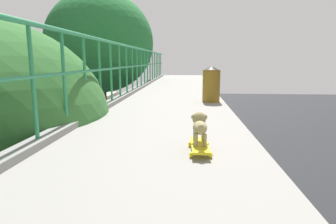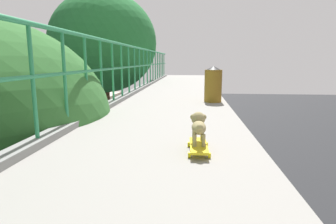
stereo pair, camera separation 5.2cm
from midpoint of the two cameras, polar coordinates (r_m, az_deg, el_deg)
The scene contains 7 objects.
car_green_fifth at distance 14.55m, azimuth -23.35°, elevation -15.96°, with size 1.93×4.11×1.45m.
car_yellow_cab_sixth at distance 18.76m, azimuth -27.55°, elevation -10.39°, with size 1.93×4.50×1.56m.
city_bus at distance 31.73m, azimuth -13.72°, elevation 0.63°, with size 2.62×10.39×3.07m.
roadside_tree_far at distance 13.31m, azimuth -12.73°, elevation 13.20°, with size 4.71×4.71×9.90m.
toy_skateboard at distance 2.86m, azimuth 6.67°, elevation -6.79°, with size 0.22×0.54×0.08m.
small_dog at distance 2.88m, azimuth 6.68°, elevation -2.58°, with size 0.17×0.41×0.30m.
litter_bin at distance 6.32m, azimuth 9.29°, elevation 5.64°, with size 0.39×0.39×0.78m.
Camera 2 is at (1.40, -0.59, 6.93)m, focal length 30.34 mm.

